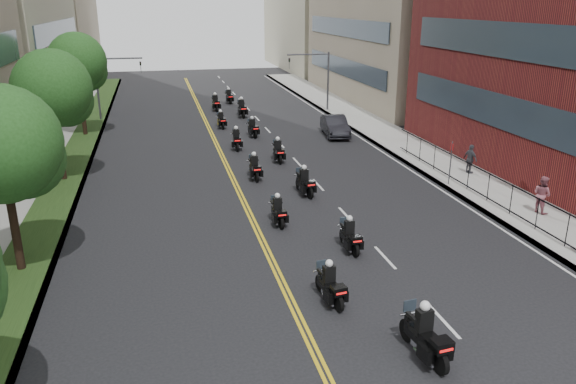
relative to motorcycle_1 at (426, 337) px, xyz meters
The scene contains 23 objects.
sidewalk_right 24.09m from the motorcycle_1, 64.52° to the left, with size 4.00×90.00×0.15m, color gray.
sidewalk_left 25.67m from the motorcycle_1, 122.10° to the left, with size 4.00×90.00×0.15m, color gray.
grass_strip 25.25m from the motorcycle_1, 120.57° to the left, with size 2.00×90.00×0.04m, color #1A3212.
iron_fence 12.81m from the motorcycle_1, 43.04° to the left, with size 0.05×28.00×1.50m.
street_trees 20.39m from the motorcycle_1, 129.58° to the left, with size 4.40×38.40×7.98m.
traffic_signal_right 39.65m from the motorcycle_1, 78.48° to the left, with size 4.09×0.20×5.60m.
traffic_signal_left 40.43m from the motorcycle_1, 106.09° to the left, with size 4.09×0.20×5.60m.
motorcycle_1 is the anchor object (origin of this frame).
motorcycle_2 4.18m from the motorcycle_1, 114.75° to the left, with size 0.66×2.14×1.59m.
motorcycle_3 7.77m from the motorcycle_1, 87.34° to the left, with size 0.49×2.10×1.55m.
motorcycle_4 11.56m from the motorcycle_1, 99.84° to the left, with size 0.48×2.06×1.52m.
motorcycle_5 15.25m from the motorcycle_1, 88.63° to the left, with size 0.68×2.26×1.67m.
motorcycle_6 18.84m from the motorcycle_1, 95.51° to the left, with size 0.51×2.22×1.64m.
motorcycle_7 22.18m from the motorcycle_1, 89.03° to the left, with size 0.52×2.24×1.65m.
motorcycle_8 26.15m from the motorcycle_1, 94.03° to the left, with size 0.56×2.27×1.67m.
motorcycle_9 29.71m from the motorcycle_1, 90.06° to the left, with size 0.62×2.18×1.61m.
motorcycle_10 33.49m from the motorcycle_1, 93.53° to the left, with size 0.57×2.09×1.54m.
motorcycle_11 37.73m from the motorcycle_1, 89.47° to the left, with size 0.58×2.50×1.85m.
motorcycle_12 41.51m from the motorcycle_1, 92.27° to the left, with size 0.57×2.35×1.74m.
motorcycle_13 45.25m from the motorcycle_1, 89.80° to the left, with size 0.58×2.20×1.63m.
parked_sedan 29.25m from the motorcycle_1, 77.44° to the left, with size 1.65×4.73×1.56m, color black.
pedestrian_b 14.54m from the motorcycle_1, 41.19° to the left, with size 0.91×0.71×1.87m, color #98535F.
pedestrian_c 19.79m from the motorcycle_1, 56.07° to the left, with size 1.04×0.43×1.78m, color #3C3D43.
Camera 1 is at (-5.57, -9.68, 10.09)m, focal length 35.00 mm.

